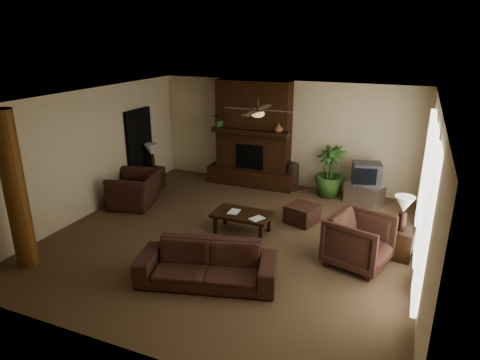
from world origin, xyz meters
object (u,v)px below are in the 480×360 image
at_px(armchair_left, 135,184).
at_px(ottoman, 302,214).
at_px(side_table_right, 399,243).
at_px(floor_vase, 292,174).
at_px(tv_stand, 364,194).
at_px(coffee_table, 242,216).
at_px(lamp_left, 151,151).
at_px(armchair_right, 359,238).
at_px(side_table_left, 153,178).
at_px(lamp_right, 404,207).
at_px(log_column, 15,191).
at_px(floor_plant, 329,182).
at_px(sofa, 207,258).

distance_m(armchair_left, ottoman, 4.01).
bearing_deg(side_table_right, floor_vase, 136.17).
height_order(ottoman, tv_stand, tv_stand).
relative_size(ottoman, side_table_right, 1.09).
xyz_separation_m(coffee_table, floor_vase, (0.25, 2.87, 0.06)).
distance_m(tv_stand, lamp_left, 5.53).
height_order(armchair_left, armchair_right, armchair_left).
bearing_deg(armchair_right, floor_vase, 48.47).
relative_size(armchair_left, tv_stand, 1.42).
distance_m(side_table_left, lamp_right, 6.50).
distance_m(log_column, ottoman, 5.59).
distance_m(tv_stand, side_table_left, 5.48).
bearing_deg(side_table_left, floor_plant, 15.18).
xyz_separation_m(armchair_left, side_table_right, (5.98, -0.22, -0.25)).
bearing_deg(tv_stand, ottoman, -101.27).
height_order(tv_stand, lamp_left, lamp_left).
relative_size(armchair_left, side_table_right, 2.20).
relative_size(floor_vase, lamp_left, 1.18).
bearing_deg(sofa, ottoman, 58.67).
height_order(sofa, armchair_right, armchair_right).
relative_size(floor_vase, lamp_right, 1.18).
bearing_deg(armchair_left, lamp_left, 179.86).
relative_size(coffee_table, tv_stand, 1.41).
xyz_separation_m(sofa, armchair_left, (-3.10, 2.35, 0.08)).
height_order(armchair_left, side_table_left, armchair_left).
xyz_separation_m(log_column, side_table_left, (-0.20, 4.26, -1.12)).
height_order(sofa, side_table_right, sofa).
height_order(floor_plant, side_table_left, floor_plant).
distance_m(sofa, floor_vase, 4.81).
height_order(sofa, ottoman, sofa).
distance_m(ottoman, lamp_left, 4.40).
height_order(log_column, floor_vase, log_column).
relative_size(tv_stand, lamp_left, 1.31).
relative_size(sofa, floor_vase, 2.95).
relative_size(armchair_right, floor_plant, 0.79).
relative_size(sofa, floor_plant, 1.75).
height_order(coffee_table, lamp_left, lamp_left).
bearing_deg(side_table_left, lamp_left, 90.00).
distance_m(sofa, lamp_right, 3.61).
xyz_separation_m(log_column, side_table_right, (6.10, 2.86, -1.12)).
height_order(armchair_right, tv_stand, armchair_right).
height_order(ottoman, floor_vase, floor_vase).
distance_m(ottoman, side_table_left, 4.32).
xyz_separation_m(armchair_right, ottoman, (-1.37, 1.35, -0.31)).
height_order(log_column, lamp_left, log_column).
distance_m(armchair_left, floor_vase, 4.02).
relative_size(ottoman, tv_stand, 0.71).
relative_size(ottoman, floor_plant, 0.46).
height_order(coffee_table, floor_plant, floor_plant).
bearing_deg(sofa, armchair_right, 19.76).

